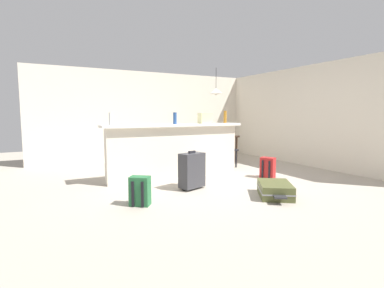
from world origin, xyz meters
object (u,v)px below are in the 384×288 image
at_px(suitcase_flat_olive, 275,190).
at_px(grocery_bag, 205,118).
at_px(dining_chair_near_partition, 225,146).
at_px(pendant_lamp, 216,91).
at_px(bottle_blue, 175,118).
at_px(bottle_amber, 225,117).
at_px(bottle_white, 111,119).
at_px(backpack_green, 140,191).
at_px(backpack_red, 268,168).
at_px(suitcase_upright_charcoal, 192,170).
at_px(dining_table, 214,139).

bearing_deg(suitcase_flat_olive, grocery_bag, 94.76).
bearing_deg(dining_chair_near_partition, pendant_lamp, 82.04).
bearing_deg(suitcase_flat_olive, bottle_blue, 114.89).
bearing_deg(bottle_blue, bottle_amber, 5.56).
distance_m(bottle_amber, grocery_bag, 0.58).
distance_m(grocery_bag, dining_chair_near_partition, 1.34).
bearing_deg(bottle_white, grocery_bag, 0.43).
distance_m(bottle_white, suitcase_flat_olive, 3.07).
height_order(bottle_blue, grocery_bag, bottle_blue).
distance_m(bottle_blue, pendant_lamp, 2.25).
bearing_deg(backpack_green, backpack_red, 9.79).
xyz_separation_m(bottle_blue, dining_chair_near_partition, (1.67, 0.66, -0.70)).
xyz_separation_m(pendant_lamp, backpack_green, (-2.90, -2.54, -1.70)).
bearing_deg(suitcase_flat_olive, suitcase_upright_charcoal, 132.42).
distance_m(backpack_green, backpack_red, 2.91).
bearing_deg(bottle_white, bottle_amber, 2.24).
bearing_deg(pendant_lamp, dining_chair_near_partition, -97.96).
bearing_deg(dining_chair_near_partition, bottle_white, -167.72).
distance_m(bottle_amber, backpack_red, 1.46).
height_order(grocery_bag, backpack_green, grocery_bag).
bearing_deg(dining_table, dining_chair_near_partition, -89.03).
bearing_deg(backpack_red, dining_table, 91.57).
xyz_separation_m(dining_chair_near_partition, backpack_red, (0.05, -1.47, -0.31)).
relative_size(bottle_blue, dining_chair_near_partition, 0.25).
xyz_separation_m(bottle_white, pendant_lamp, (3.00, 1.21, 0.69)).
distance_m(bottle_blue, dining_chair_near_partition, 1.93).
bearing_deg(bottle_amber, bottle_white, -177.76).
relative_size(dining_chair_near_partition, suitcase_upright_charcoal, 1.39).
relative_size(bottle_blue, suitcase_flat_olive, 0.27).
distance_m(bottle_white, pendant_lamp, 3.31).
height_order(bottle_white, pendant_lamp, pendant_lamp).
distance_m(grocery_bag, suitcase_upright_charcoal, 1.48).
height_order(grocery_bag, dining_chair_near_partition, grocery_bag).
height_order(grocery_bag, suitcase_flat_olive, grocery_bag).
bearing_deg(dining_chair_near_partition, dining_table, 90.97).
bearing_deg(dining_chair_near_partition, suitcase_flat_olive, -107.36).
xyz_separation_m(bottle_white, backpack_green, (0.10, -1.33, -1.01)).
bearing_deg(bottle_white, backpack_green, -85.68).
relative_size(grocery_bag, pendant_lamp, 0.37).
height_order(grocery_bag, dining_table, grocery_bag).
height_order(bottle_white, grocery_bag, bottle_white).
relative_size(bottle_white, grocery_bag, 0.87).
height_order(bottle_blue, suitcase_flat_olive, bottle_blue).
bearing_deg(dining_chair_near_partition, grocery_bag, -147.03).
xyz_separation_m(bottle_amber, suitcase_flat_olive, (-0.41, -2.01, -1.13)).
height_order(bottle_amber, backpack_red, bottle_amber).
xyz_separation_m(grocery_bag, backpack_red, (1.00, -0.85, -1.01)).
height_order(bottle_blue, suitcase_upright_charcoal, bottle_blue).
relative_size(bottle_white, backpack_green, 0.54).
distance_m(bottle_blue, grocery_bag, 0.72).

